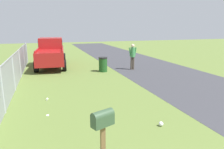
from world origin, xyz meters
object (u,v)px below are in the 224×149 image
Objects in this scene: mailbox at (103,123)px; pickup_truck at (51,52)px; trash_bin at (103,64)px; pedestrian at (133,55)px.

pickup_truck reaches higher than mailbox.
pickup_truck is 5.74× the size of trash_bin.
pickup_truck is 4.42m from trash_bin.
trash_bin is 2.18m from pedestrian.
mailbox is 0.24× the size of pickup_truck.
trash_bin is at bearing -129.37° from pickup_truck.
trash_bin is at bearing -89.83° from pedestrian.
pedestrian is (9.20, -4.70, -0.02)m from mailbox.
pedestrian is at bearing -115.44° from pickup_truck.
mailbox is 12.26m from pickup_truck.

